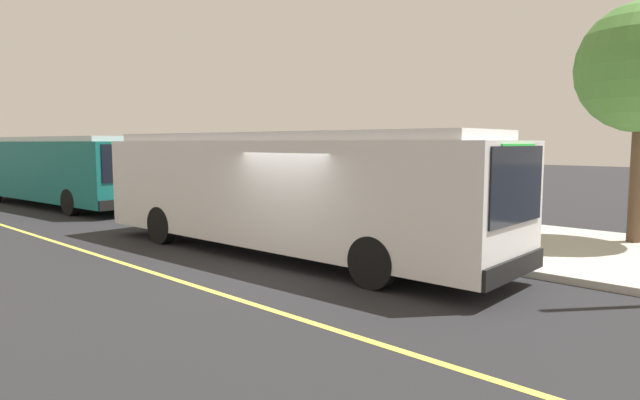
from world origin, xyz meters
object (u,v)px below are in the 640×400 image
(transit_bus_second, at_px, (55,168))
(waiting_bench, at_px, (437,213))
(pedestrian_commuter, at_px, (362,197))
(route_sign_post, at_px, (481,176))
(transit_bus_main, at_px, (283,188))

(transit_bus_second, bearing_deg, waiting_bench, 17.36)
(pedestrian_commuter, bearing_deg, route_sign_post, -12.83)
(route_sign_post, bearing_deg, pedestrian_commuter, 167.17)
(transit_bus_main, distance_m, route_sign_post, 4.63)
(waiting_bench, bearing_deg, transit_bus_main, -102.03)
(pedestrian_commuter, bearing_deg, transit_bus_main, -83.85)
(waiting_bench, height_order, pedestrian_commuter, pedestrian_commuter)
(transit_bus_main, xyz_separation_m, route_sign_post, (3.88, 2.51, 0.34))
(transit_bus_main, distance_m, pedestrian_commuter, 3.54)
(transit_bus_main, height_order, pedestrian_commuter, transit_bus_main)
(transit_bus_main, bearing_deg, waiting_bench, 77.97)
(transit_bus_main, distance_m, waiting_bench, 5.38)
(transit_bus_second, distance_m, pedestrian_commuter, 14.64)
(pedestrian_commuter, bearing_deg, transit_bus_second, -167.26)
(transit_bus_second, xyz_separation_m, pedestrian_commuter, (14.27, 3.23, -0.50))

